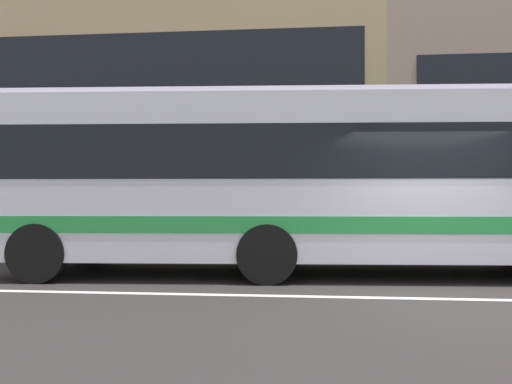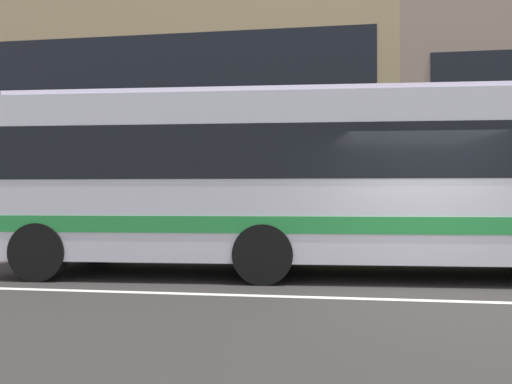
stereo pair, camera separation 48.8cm
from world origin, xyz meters
name	(u,v)px [view 2 (the right image)]	position (x,y,z in m)	size (l,w,h in m)	color
ground_plane	(443,301)	(0.00, 0.00, 0.00)	(160.00, 160.00, 0.00)	#2E2A29
lane_centre_line	(443,301)	(0.00, 0.00, 0.00)	(60.00, 0.16, 0.01)	silver
hedge_row_far	(488,241)	(2.24, 5.70, 0.37)	(21.44, 1.10, 0.73)	#2D5C21
apartment_block_left	(179,114)	(-8.63, 15.99, 5.35)	(18.82, 11.57, 10.70)	tan
transit_bus	(304,177)	(-2.03, 2.20, 1.82)	(11.21, 3.23, 3.31)	silver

